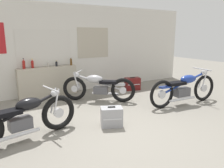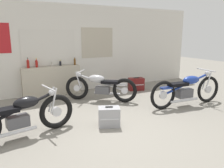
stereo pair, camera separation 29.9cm
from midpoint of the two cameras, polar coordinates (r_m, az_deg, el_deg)
name	(u,v)px [view 1 (the left image)]	position (r m, az deg, el deg)	size (l,w,h in m)	color
ground_plane	(122,133)	(4.34, 0.63, -12.62)	(24.00, 24.00, 0.00)	gray
wall_back	(60,49)	(7.16, -14.49, 8.76)	(10.00, 0.07, 2.80)	silver
sill_counter	(48,82)	(6.99, -17.51, 0.58)	(1.75, 0.28, 0.90)	#B7AD99
bottle_leftmost	(24,64)	(6.78, -23.25, 4.79)	(0.08, 0.08, 0.30)	maroon
bottle_left_center	(32,64)	(6.86, -21.26, 4.92)	(0.07, 0.07, 0.27)	maroon
bottle_center	(48,64)	(6.93, -17.54, 4.90)	(0.06, 0.06, 0.17)	#B7B2A8
bottle_right_center	(56,64)	(7.02, -15.50, 5.16)	(0.07, 0.07, 0.18)	black
bottle_rightmost	(71,61)	(7.10, -11.85, 5.77)	(0.06, 0.06, 0.27)	#5B3814
motorcycle_silver	(98,87)	(6.18, -4.94, -0.80)	(1.68, 1.39, 0.85)	black
motorcycle_black	(24,118)	(4.27, -23.94, -8.17)	(2.04, 0.68, 0.88)	black
motorcycle_blue	(184,88)	(6.14, 17.04, -1.07)	(2.25, 0.64, 0.94)	black
hard_case_silver	(112,117)	(4.56, -2.02, -8.57)	(0.52, 0.44, 0.43)	#9E9EA3
hard_case_darkred	(132,84)	(7.49, 4.22, 0.05)	(0.56, 0.39, 0.45)	maroon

